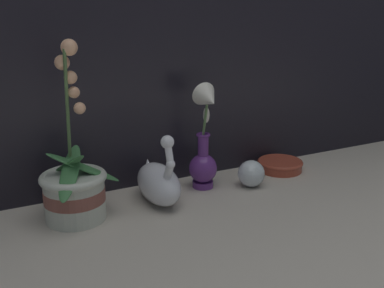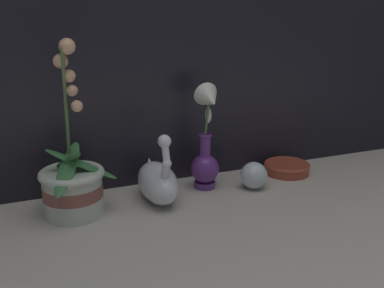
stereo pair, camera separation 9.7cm
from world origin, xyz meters
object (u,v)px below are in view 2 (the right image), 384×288
swan_figurine (158,181)px  amber_dish (287,167)px  glass_sphere (254,175)px  blue_vase (206,148)px  orchid_potted_plant (73,183)px

swan_figurine → amber_dish: (0.44, 0.05, -0.04)m
glass_sphere → amber_dish: 0.17m
swan_figurine → glass_sphere: 0.28m
blue_vase → amber_dish: blue_vase is taller
swan_figurine → blue_vase: (0.15, 0.03, 0.07)m
glass_sphere → amber_dish: glass_sphere is taller
orchid_potted_plant → amber_dish: bearing=4.2°
orchid_potted_plant → glass_sphere: orchid_potted_plant is taller
orchid_potted_plant → swan_figurine: (0.22, 0.00, -0.03)m
swan_figurine → glass_sphere: (0.28, -0.02, -0.02)m
swan_figurine → glass_sphere: bearing=-4.4°
swan_figurine → glass_sphere: size_ratio=2.58×
glass_sphere → amber_dish: bearing=23.7°
glass_sphere → orchid_potted_plant: bearing=177.7°
swan_figurine → amber_dish: size_ratio=1.41×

